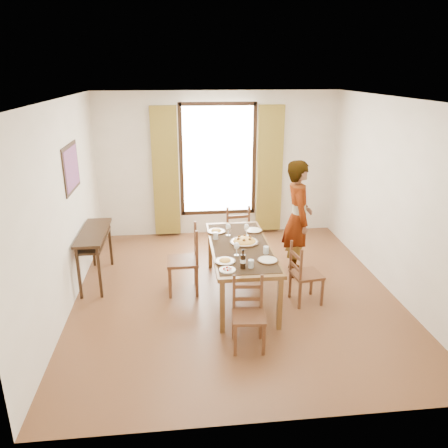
{
  "coord_description": "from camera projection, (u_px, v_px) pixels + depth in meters",
  "views": [
    {
      "loc": [
        -0.76,
        -5.59,
        3.05
      ],
      "look_at": [
        -0.14,
        0.14,
        1.0
      ],
      "focal_mm": 35.0,
      "sensor_mm": 36.0,
      "label": 1
    }
  ],
  "objects": [
    {
      "name": "chair_north",
      "position": [
        236.0,
        233.0,
        7.36
      ],
      "size": [
        0.47,
        0.47,
        0.95
      ],
      "rotation": [
        0.0,
        0.0,
        3.25
      ],
      "color": "#52371B",
      "rests_on": "ground"
    },
    {
      "name": "console_table",
      "position": [
        94.0,
        238.0,
        6.46
      ],
      "size": [
        0.38,
        1.2,
        0.8
      ],
      "color": "black",
      "rests_on": "ground"
    },
    {
      "name": "plate_se",
      "position": [
        268.0,
        259.0,
        5.52
      ],
      "size": [
        0.27,
        0.27,
        0.05
      ],
      "primitive_type": null,
      "color": "silver",
      "rests_on": "dining_table"
    },
    {
      "name": "tumbler_a",
      "position": [
        266.0,
        250.0,
        5.74
      ],
      "size": [
        0.07,
        0.07,
        0.1
      ],
      "primitive_type": "cylinder",
      "color": "silver",
      "rests_on": "dining_table"
    },
    {
      "name": "man",
      "position": [
        298.0,
        219.0,
        6.65
      ],
      "size": [
        0.72,
        0.53,
        1.8
      ],
      "primitive_type": "imported",
      "rotation": [
        0.0,
        0.0,
        1.5
      ],
      "color": "gray",
      "rests_on": "ground"
    },
    {
      "name": "room_shell",
      "position": [
        234.0,
        187.0,
        5.94
      ],
      "size": [
        4.6,
        5.1,
        2.74
      ],
      "color": "white",
      "rests_on": "ground"
    },
    {
      "name": "pasta_platter",
      "position": [
        244.0,
        240.0,
        6.09
      ],
      "size": [
        0.4,
        0.4,
        0.1
      ],
      "primitive_type": null,
      "color": "orange",
      "rests_on": "dining_table"
    },
    {
      "name": "plate_nw",
      "position": [
        216.0,
        230.0,
        6.51
      ],
      "size": [
        0.27,
        0.27,
        0.05
      ],
      "primitive_type": null,
      "color": "silver",
      "rests_on": "dining_table"
    },
    {
      "name": "tumbler_b",
      "position": [
        216.0,
        236.0,
        6.23
      ],
      "size": [
        0.07,
        0.07,
        0.1
      ],
      "primitive_type": "cylinder",
      "color": "silver",
      "rests_on": "dining_table"
    },
    {
      "name": "dining_table",
      "position": [
        240.0,
        250.0,
        6.04
      ],
      "size": [
        0.82,
        1.99,
        0.76
      ],
      "color": "brown",
      "rests_on": "ground"
    },
    {
      "name": "wine_glass_c",
      "position": [
        228.0,
        230.0,
        6.35
      ],
      "size": [
        0.08,
        0.08,
        0.18
      ],
      "primitive_type": null,
      "color": "white",
      "rests_on": "dining_table"
    },
    {
      "name": "caprese_plate",
      "position": [
        227.0,
        269.0,
        5.26
      ],
      "size": [
        0.2,
        0.2,
        0.04
      ],
      "primitive_type": null,
      "color": "silver",
      "rests_on": "dining_table"
    },
    {
      "name": "tumbler_c",
      "position": [
        251.0,
        264.0,
        5.33
      ],
      "size": [
        0.07,
        0.07,
        0.1
      ],
      "primitive_type": "cylinder",
      "color": "silver",
      "rests_on": "dining_table"
    },
    {
      "name": "chair_south",
      "position": [
        248.0,
        316.0,
        4.99
      ],
      "size": [
        0.4,
        0.4,
        0.84
      ],
      "rotation": [
        0.0,
        0.0,
        -0.08
      ],
      "color": "#52371B",
      "rests_on": "ground"
    },
    {
      "name": "wine_glass_b",
      "position": [
        246.0,
        230.0,
        6.34
      ],
      "size": [
        0.08,
        0.08,
        0.18
      ],
      "primitive_type": null,
      "color": "white",
      "rests_on": "dining_table"
    },
    {
      "name": "chair_west",
      "position": [
        185.0,
        262.0,
        6.21
      ],
      "size": [
        0.44,
        0.44,
        0.99
      ],
      "rotation": [
        0.0,
        0.0,
        -1.56
      ],
      "color": "#52371B",
      "rests_on": "ground"
    },
    {
      "name": "wine_glass_a",
      "position": [
        237.0,
        249.0,
        5.67
      ],
      "size": [
        0.08,
        0.08,
        0.18
      ],
      "primitive_type": null,
      "color": "white",
      "rests_on": "dining_table"
    },
    {
      "name": "ground",
      "position": [
        234.0,
        292.0,
        6.34
      ],
      "size": [
        5.0,
        5.0,
        0.0
      ],
      "primitive_type": "plane",
      "color": "#472616",
      "rests_on": "ground"
    },
    {
      "name": "plate_sw",
      "position": [
        225.0,
        260.0,
        5.49
      ],
      "size": [
        0.27,
        0.27,
        0.05
      ],
      "primitive_type": null,
      "color": "silver",
      "rests_on": "dining_table"
    },
    {
      "name": "plate_ne",
      "position": [
        254.0,
        229.0,
        6.55
      ],
      "size": [
        0.27,
        0.27,
        0.05
      ],
      "primitive_type": null,
      "color": "silver",
      "rests_on": "dining_table"
    },
    {
      "name": "wine_bottle",
      "position": [
        243.0,
        259.0,
        5.28
      ],
      "size": [
        0.07,
        0.07,
        0.25
      ],
      "primitive_type": null,
      "color": "black",
      "rests_on": "dining_table"
    },
    {
      "name": "chair_east",
      "position": [
        304.0,
        275.0,
        5.94
      ],
      "size": [
        0.44,
        0.44,
        0.86
      ],
      "rotation": [
        0.0,
        0.0,
        1.73
      ],
      "color": "#52371B",
      "rests_on": "ground"
    }
  ]
}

